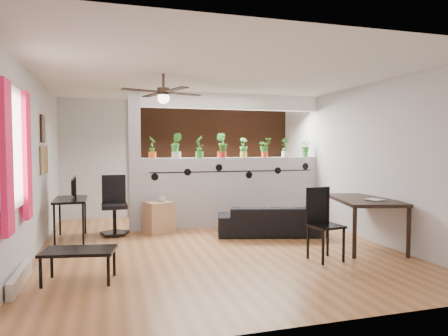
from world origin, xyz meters
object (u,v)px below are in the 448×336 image
Objects in this scene: dining_table at (364,203)px; coffee_table at (79,253)px; cube_shelf at (159,217)px; folding_chair at (322,217)px; potted_plant_2 at (199,146)px; ceiling_fan at (163,94)px; cup at (161,199)px; potted_plant_7 at (305,148)px; potted_plant_0 at (152,147)px; potted_plant_4 at (244,147)px; potted_plant_3 at (222,145)px; potted_plant_6 at (285,147)px; office_chair at (114,209)px; potted_plant_5 at (265,147)px; computer_desk at (71,202)px; sofa at (268,221)px; potted_plant_1 at (176,145)px.

coffee_table is (-4.16, -0.50, -0.34)m from dining_table.
cube_shelf is 0.57× the size of folding_chair.
cube_shelf is at bearing -157.72° from potted_plant_2.
dining_table is (3.05, -0.44, -1.63)m from ceiling_fan.
folding_chair reaches higher than cup.
potted_plant_2 reaches higher than potted_plant_7.
potted_plant_0 is 0.46× the size of coffee_table.
cup is (-1.69, -0.34, -0.94)m from potted_plant_4.
potted_plant_2 is 0.90m from potted_plant_4.
potted_plant_6 is at bearing 0.00° from potted_plant_3.
cup is 0.13× the size of folding_chair.
potted_plant_3 reaches higher than cup.
ceiling_fan is 2.50m from cube_shelf.
office_chair is at bearing 80.21° from coffee_table.
potted_plant_0 is (0.02, 1.80, -0.75)m from ceiling_fan.
potted_plant_4 is 1.35m from potted_plant_7.
folding_chair is (-0.21, -2.66, -0.97)m from potted_plant_5.
potted_plant_3 is 1.33× the size of potted_plant_7.
potted_plant_4 is at bearing -0.00° from potted_plant_3.
dining_table is at bearing -21.64° from computer_desk.
potted_plant_2 reaches higher than coffee_table.
potted_plant_4 is at bearing -180.00° from potted_plant_6.
computer_desk is 1.11× the size of coffee_table.
cube_shelf is at bearing -78.40° from potted_plant_0.
potted_plant_3 is 1.80m from sofa.
folding_chair is (1.93, -2.32, -0.03)m from cup.
folding_chair is at bearing 109.64° from sofa.
computer_desk reaches higher than sofa.
folding_chair is (3.46, -2.18, -0.04)m from computer_desk.
cup is at bearing -156.45° from potted_plant_2.
office_chair reaches higher than coffee_table.
potted_plant_3 reaches higher than coffee_table.
sofa is at bearing 94.61° from folding_chair.
potted_plant_7 is at bearing 4.11° from office_chair.
cup is (0.05, 0.00, 0.34)m from cube_shelf.
office_chair is at bearing 15.46° from computer_desk.
computer_desk is (-3.33, 0.57, 0.38)m from sofa.
potted_plant_4 reaches higher than cup.
sofa is at bearing -21.36° from cup.
ceiling_fan is 0.70× the size of sofa.
computer_desk is at bearing 5.32° from sofa.
coffee_table is (-4.29, -2.74, -1.21)m from potted_plant_7.
coffee_table is at bearing -99.79° from office_chair.
potted_plant_2 is 0.42× the size of office_chair.
potted_plant_0 is 2.26m from potted_plant_5.
potted_plant_0 is 0.45m from potted_plant_1.
dining_table is at bearing -53.16° from potted_plant_3.
potted_plant_4 reaches higher than computer_desk.
folding_chair is (0.69, -2.66, -1.02)m from potted_plant_3.
potted_plant_2 reaches higher than sofa.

